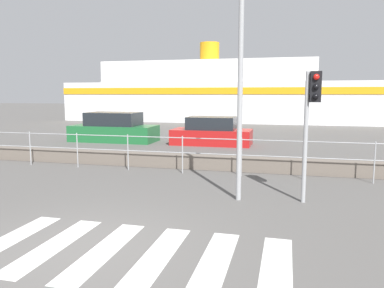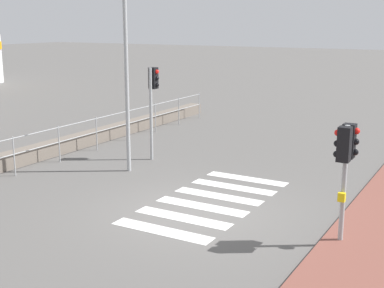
{
  "view_description": "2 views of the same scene",
  "coord_description": "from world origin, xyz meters",
  "px_view_note": "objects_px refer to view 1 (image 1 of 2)",
  "views": [
    {
      "loc": [
        3.16,
        -5.18,
        2.5
      ],
      "look_at": [
        1.33,
        2.0,
        1.5
      ],
      "focal_mm": 35.0,
      "sensor_mm": 36.0,
      "label": 1
    },
    {
      "loc": [
        -10.5,
        -5.94,
        4.41
      ],
      "look_at": [
        1.66,
        1.0,
        1.2
      ],
      "focal_mm": 50.0,
      "sensor_mm": 36.0,
      "label": 2
    }
  ],
  "objects_px": {
    "ferry_boat": "(244,96)",
    "parked_car_red": "(212,133)",
    "parked_car_green": "(114,129)",
    "traffic_light_far": "(312,107)",
    "streetlamp": "(240,27)"
  },
  "relations": [
    {
      "from": "ferry_boat",
      "to": "parked_car_red",
      "type": "height_order",
      "value": "ferry_boat"
    },
    {
      "from": "ferry_boat",
      "to": "parked_car_red",
      "type": "distance_m",
      "value": 17.24
    },
    {
      "from": "parked_car_red",
      "to": "parked_car_green",
      "type": "bearing_deg",
      "value": 180.0
    },
    {
      "from": "traffic_light_far",
      "to": "ferry_boat",
      "type": "relative_size",
      "value": 0.09
    },
    {
      "from": "streetlamp",
      "to": "ferry_boat",
      "type": "relative_size",
      "value": 0.19
    },
    {
      "from": "traffic_light_far",
      "to": "parked_car_red",
      "type": "height_order",
      "value": "traffic_light_far"
    },
    {
      "from": "streetlamp",
      "to": "parked_car_red",
      "type": "distance_m",
      "value": 10.41
    },
    {
      "from": "streetlamp",
      "to": "parked_car_green",
      "type": "distance_m",
      "value": 12.73
    },
    {
      "from": "traffic_light_far",
      "to": "ferry_boat",
      "type": "bearing_deg",
      "value": 99.7
    },
    {
      "from": "streetlamp",
      "to": "parked_car_green",
      "type": "bearing_deg",
      "value": 129.25
    },
    {
      "from": "traffic_light_far",
      "to": "ferry_boat",
      "type": "height_order",
      "value": "ferry_boat"
    },
    {
      "from": "streetlamp",
      "to": "parked_car_green",
      "type": "xyz_separation_m",
      "value": [
        -7.78,
        9.52,
        -3.3
      ]
    },
    {
      "from": "streetlamp",
      "to": "ferry_boat",
      "type": "bearing_deg",
      "value": 96.26
    },
    {
      "from": "ferry_boat",
      "to": "traffic_light_far",
      "type": "bearing_deg",
      "value": -80.3
    },
    {
      "from": "traffic_light_far",
      "to": "ferry_boat",
      "type": "distance_m",
      "value": 26.75
    }
  ]
}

